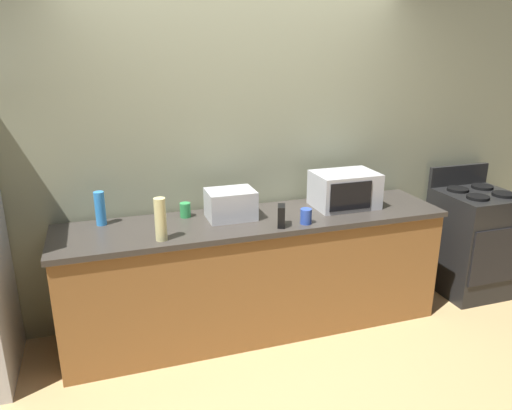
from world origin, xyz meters
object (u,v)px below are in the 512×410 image
Objects in this scene: microwave at (345,190)px; stove_range at (473,241)px; toaster_oven at (231,204)px; mug_blue at (306,216)px; bottle_spray_cleaner at (100,208)px; cordless_phone at (281,216)px; bottle_vinegar at (160,219)px; mug_green at (185,210)px.

stove_range is at bearing -2.17° from microwave.
toaster_oven reaches higher than mug_blue.
toaster_oven is 0.55m from mug_blue.
toaster_oven is 1.42× the size of bottle_spray_cleaner.
bottle_vinegar reaches higher than cordless_phone.
cordless_phone is (-1.89, -0.21, 0.51)m from stove_range.
mug_blue is at bearing -17.28° from bottle_spray_cleaner.
microwave is 1.81m from bottle_spray_cleaner.
microwave is 0.52m from mug_blue.
bottle_vinegar is (-1.44, -0.25, 0.01)m from microwave.
microwave is at bearing 10.01° from bottle_vinegar.
cordless_phone reaches higher than mug_green.
mug_blue is (1.36, -0.42, -0.07)m from bottle_spray_cleaner.
bottle_vinegar is (-2.71, -0.21, 0.58)m from stove_range.
bottle_spray_cleaner is at bearing 170.64° from toaster_oven.
bottle_vinegar is at bearing -119.97° from mug_green.
toaster_oven is at bearing -9.36° from bottle_spray_cleaner.
cordless_phone is 0.72m from mug_green.
stove_range is 3.12m from bottle_spray_cleaner.
toaster_oven is at bearing 179.23° from microwave.
cordless_phone is at bearing -43.37° from toaster_oven.
microwave is 1.70× the size of bottle_vinegar.
stove_range is 9.97× the size of mug_blue.
stove_range is 4.52× the size of bottle_spray_cleaner.
cordless_phone is 0.18m from mug_blue.
microwave is 4.43× the size of mug_blue.
bottle_spray_cleaner is at bearing 162.72° from mug_blue.
cordless_phone is 0.63× the size of bottle_spray_cleaner.
stove_range reaches higher than cordless_phone.
bottle_spray_cleaner is 1.43m from mug_blue.
bottle_spray_cleaner is 0.59m from mug_green.
bottle_vinegar is (-0.53, -0.27, 0.04)m from toaster_oven.
bottle_spray_cleaner reaches higher than mug_blue.
bottle_spray_cleaner is 2.23× the size of mug_green.
microwave reaches higher than stove_range.
mug_blue is (1.00, -0.01, -0.09)m from bottle_vinegar.
mug_blue reaches higher than mug_green.
toaster_oven is 0.40m from cordless_phone.
stove_range reaches higher than mug_green.
microwave is at bearing 43.97° from cordless_phone.
cordless_phone is at bearing -157.35° from microwave.
stove_range is at bearing -4.24° from mug_green.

